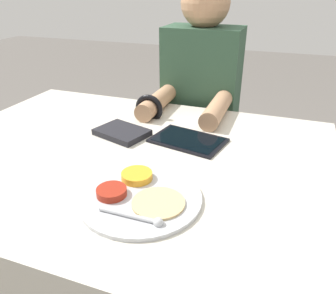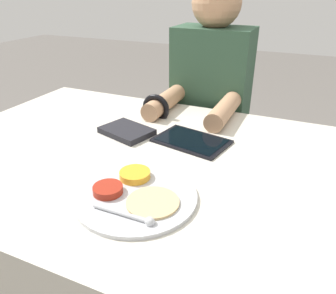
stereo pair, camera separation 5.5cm
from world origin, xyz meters
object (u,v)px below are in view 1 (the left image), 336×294
Objects in this scene: red_notebook at (122,133)px; person_diner at (199,128)px; tablet_device at (188,140)px; thali_tray at (139,196)px.

red_notebook is 0.16× the size of person_diner.
tablet_device is at bearing 7.10° from red_notebook.
thali_tray is 1.15× the size of tablet_device.
person_diner is at bearing 73.50° from red_notebook.
red_notebook is at bearing -172.90° from tablet_device.
thali_tray is 1.50× the size of red_notebook.
person_diner is at bearing 94.34° from thali_tray.
thali_tray is at bearing -93.31° from tablet_device.
tablet_device is at bearing -80.10° from person_diner.
red_notebook is 0.23m from tablet_device.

